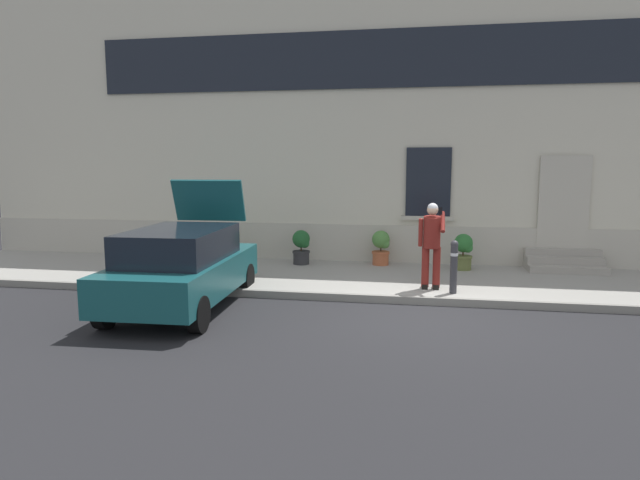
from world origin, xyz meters
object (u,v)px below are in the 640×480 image
Objects in this scene: person_on_phone at (432,240)px; planter_cream at (226,245)px; bollard_near_person at (454,265)px; planter_terracotta at (381,247)px; hatchback_car_teal at (183,266)px; planter_charcoal at (301,246)px; planter_olive at (464,251)px.

person_on_phone reaches higher than planter_cream.
bollard_near_person is 1.22× the size of planter_terracotta.
planter_charcoal is at bearing 70.85° from hatchback_car_teal.
planter_olive is at bearing 81.40° from bollard_near_person.
planter_cream and planter_terracotta have the same top height.
hatchback_car_teal is 4.79× the size of planter_cream.
planter_charcoal is (-3.13, 2.27, -0.55)m from person_on_phone.
person_on_phone is at bearing 20.78° from hatchback_car_teal.
person_on_phone is at bearing -23.39° from planter_cream.
planter_cream is at bearing -179.75° from planter_olive.
bollard_near_person is (4.94, 1.46, -0.09)m from hatchback_car_teal.
hatchback_car_teal is at bearing -128.35° from planter_terracotta.
bollard_near_person reaches higher than planter_charcoal.
hatchback_car_teal is 4.79× the size of planter_terracotta.
bollard_near_person reaches higher than planter_cream.
planter_charcoal is 1.99m from planter_terracotta.
bollard_near_person reaches higher than planter_olive.
planter_terracotta is (3.35, 4.23, -0.19)m from hatchback_car_teal.
hatchback_car_teal is at bearing -158.78° from person_on_phone.
planter_cream is 1.00× the size of planter_olive.
planter_charcoal is at bearing -172.61° from planter_terracotta.
planter_terracotta is at bearing 171.60° from planter_olive.
planter_terracotta is at bearing 51.65° from hatchback_car_teal.
person_on_phone is (4.51, 1.71, 0.35)m from hatchback_car_teal.
person_on_phone is 5.58m from planter_cream.
planter_charcoal is 3.94m from planter_olive.
person_on_phone reaches higher than planter_terracotta.
planter_cream is 1.00× the size of planter_terracotta.
planter_olive is (1.97, -0.29, 0.00)m from planter_terracotta.
hatchback_car_teal is at bearing -109.15° from planter_charcoal.
planter_terracotta is 1.00× the size of planter_olive.
hatchback_car_teal is 4.22m from planter_charcoal.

